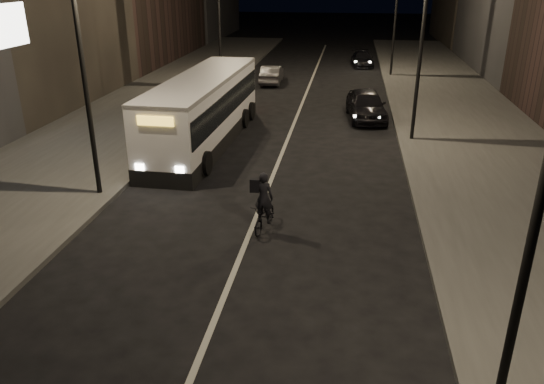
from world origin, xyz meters
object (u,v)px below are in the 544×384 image
(streetlight_right_mid, at_px, (418,18))
(car_far, at_px, (362,59))
(car_near, at_px, (366,105))
(car_mid, at_px, (272,74))
(city_bus, at_px, (204,107))
(streetlight_right_near, at_px, (539,113))
(cyclist_on_bicycle, at_px, (264,210))
(streetlight_left_near, at_px, (87,36))
(streetlight_left_far, at_px, (223,2))

(streetlight_right_mid, bearing_deg, car_far, 94.85)
(car_near, xyz_separation_m, car_far, (-0.00, 16.73, -0.20))
(car_mid, bearing_deg, city_bus, 84.07)
(streetlight_right_near, relative_size, car_far, 2.11)
(cyclist_on_bicycle, distance_m, car_mid, 22.17)
(streetlight_left_near, height_order, car_mid, streetlight_left_near)
(streetlight_right_near, distance_m, streetlight_left_near, 13.33)
(streetlight_left_near, xyz_separation_m, cyclist_on_bicycle, (5.73, -1.67, -4.73))
(city_bus, distance_m, car_far, 23.11)
(car_near, bearing_deg, streetlight_right_mid, -72.19)
(cyclist_on_bicycle, xyz_separation_m, car_mid, (-3.02, 21.97, -0.01))
(car_near, relative_size, car_mid, 1.19)
(streetlight_right_near, xyz_separation_m, streetlight_left_near, (-10.66, 8.00, 0.00))
(city_bus, distance_m, cyclist_on_bicycle, 9.14)
(streetlight_right_near, bearing_deg, car_mid, 105.70)
(car_near, distance_m, car_mid, 10.62)
(streetlight_right_mid, xyz_separation_m, streetlight_left_far, (-10.66, 10.00, 0.00))
(streetlight_left_near, bearing_deg, car_mid, 82.39)
(city_bus, xyz_separation_m, car_far, (7.20, 21.93, -1.07))
(streetlight_left_near, height_order, city_bus, streetlight_left_near)
(streetlight_right_near, height_order, streetlight_left_far, same)
(streetlight_left_near, relative_size, city_bus, 0.73)
(cyclist_on_bicycle, xyz_separation_m, car_near, (3.20, 13.36, 0.13))
(streetlight_right_mid, relative_size, city_bus, 0.73)
(cyclist_on_bicycle, bearing_deg, streetlight_right_near, -42.44)
(streetlight_right_near, relative_size, streetlight_left_far, 1.00)
(streetlight_left_far, bearing_deg, cyclist_on_bicycle, -73.75)
(streetlight_right_mid, distance_m, streetlight_left_far, 14.62)
(streetlight_right_near, bearing_deg, car_near, 95.03)
(city_bus, distance_m, car_mid, 13.88)
(streetlight_right_mid, xyz_separation_m, streetlight_left_near, (-10.66, -8.00, 0.00))
(streetlight_right_mid, height_order, car_mid, streetlight_right_mid)
(car_far, bearing_deg, cyclist_on_bicycle, -101.89)
(streetlight_left_near, relative_size, car_far, 2.11)
(car_near, bearing_deg, car_mid, 118.53)
(streetlight_right_mid, height_order, car_far, streetlight_right_mid)
(car_near, bearing_deg, streetlight_left_far, 137.45)
(streetlight_left_far, relative_size, city_bus, 0.73)
(cyclist_on_bicycle, bearing_deg, streetlight_left_near, 173.39)
(streetlight_right_near, bearing_deg, car_far, 92.72)
(streetlight_right_mid, bearing_deg, car_near, 115.13)
(streetlight_right_mid, distance_m, car_near, 6.15)
(streetlight_left_far, height_order, car_mid, streetlight_left_far)
(streetlight_right_mid, height_order, streetlight_left_far, same)
(streetlight_left_far, bearing_deg, streetlight_right_near, -67.70)
(streetlight_right_mid, bearing_deg, streetlight_right_near, -90.00)
(streetlight_left_far, height_order, car_near, streetlight_left_far)
(streetlight_left_far, xyz_separation_m, car_mid, (2.71, 2.30, -4.74))
(car_near, bearing_deg, streetlight_right_near, -92.30)
(streetlight_left_near, bearing_deg, car_near, 52.62)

